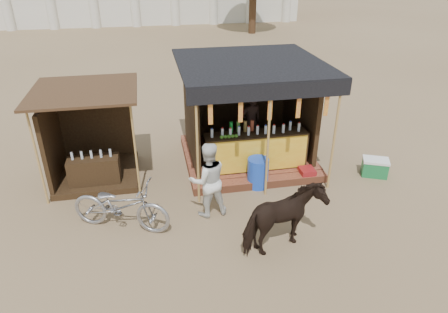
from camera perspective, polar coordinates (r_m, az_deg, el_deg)
ground at (r=8.25m, az=2.18°, el=-11.88°), size 120.00×120.00×0.00m
main_stall at (r=10.75m, az=3.48°, el=4.34°), size 3.60×3.61×2.78m
secondary_stall at (r=10.53m, az=-18.97°, el=1.29°), size 2.40×2.40×2.38m
cow at (r=7.71m, az=8.52°, el=-8.95°), size 1.78×1.26×1.37m
motorbike at (r=8.52m, az=-14.56°, el=-6.80°), size 2.23×1.50×1.11m
bystander at (r=8.54m, az=-2.31°, el=-3.37°), size 0.91×0.75×1.72m
blue_barrel at (r=9.81m, az=4.85°, el=-2.32°), size 0.54×0.54×0.75m
red_crate at (r=10.34m, az=11.72°, el=-2.52°), size 0.36×0.39×0.33m
cooler at (r=11.03m, az=20.75°, el=-1.43°), size 0.76×0.66×0.46m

